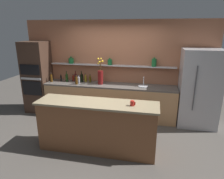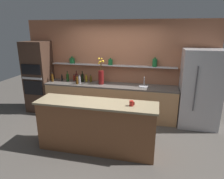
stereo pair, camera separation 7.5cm
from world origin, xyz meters
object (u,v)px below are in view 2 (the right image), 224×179
sink_fixture (144,86)px  bottle_oil_9 (91,79)px  bottle_spirit_8 (77,80)px  bottle_wine_7 (82,78)px  bottle_sauce_2 (62,78)px  bottle_spirit_4 (79,80)px  refrigerator (200,89)px  bottle_sauce_3 (74,78)px  flower_vase (101,76)px  bottle_spirit_0 (52,78)px  coffee_mug (131,103)px  oven_tower (39,77)px  bottle_oil_6 (86,78)px  bottle_wine_1 (77,77)px  bottle_wine_5 (68,78)px

sink_fixture → bottle_oil_9: 1.50m
sink_fixture → bottle_spirit_8: (-1.78, -0.17, 0.08)m
bottle_spirit_8 → bottle_oil_9: (0.29, 0.30, -0.02)m
bottle_wine_7 → bottle_oil_9: size_ratio=1.43×
bottle_sauce_2 → bottle_spirit_4: (0.58, -0.13, 0.01)m
refrigerator → bottle_sauce_3: refrigerator is taller
sink_fixture → bottle_spirit_8: size_ratio=1.03×
bottle_oil_9 → flower_vase: bearing=-22.4°
bottle_spirit_0 → bottle_sauce_2: 0.27m
bottle_sauce_2 → coffee_mug: (2.24, -1.73, 0.07)m
coffee_mug → oven_tower: bearing=150.7°
bottle_oil_6 → bottle_wine_7: bearing=-162.5°
sink_fixture → bottle_spirit_0: bearing=-178.5°
refrigerator → coffee_mug: (-1.45, -1.62, 0.11)m
oven_tower → bottle_wine_7: 1.31m
bottle_oil_9 → refrigerator: bearing=-3.7°
bottle_wine_7 → bottle_sauce_2: bearing=-174.6°
oven_tower → sink_fixture: oven_tower is taller
refrigerator → oven_tower: oven_tower is taller
coffee_mug → refrigerator: bearing=48.1°
bottle_wine_1 → bottle_spirit_8: size_ratio=1.23×
bottle_spirit_4 → coffee_mug: bottle_spirit_4 is taller
bottle_wine_5 → bottle_wine_7: size_ratio=0.98×
bottle_wine_5 → bottle_wine_7: bearing=9.0°
bottle_wine_5 → coffee_mug: 2.69m
bottle_spirit_0 → bottle_sauce_2: bearing=30.5°
flower_vase → bottle_spirit_8: size_ratio=2.87×
refrigerator → sink_fixture: size_ratio=7.36×
oven_tower → sink_fixture: 3.04m
refrigerator → bottle_wine_1: (-3.27, 0.17, 0.08)m
bottle_sauce_2 → coffee_mug: bearing=-37.7°
bottle_sauce_2 → bottle_wine_7: 0.61m
bottle_spirit_8 → sink_fixture: bearing=5.4°
refrigerator → bottle_oil_6: 3.00m
flower_vase → bottle_spirit_8: 0.66m
bottle_spirit_8 → bottle_spirit_0: bearing=172.8°
bottle_spirit_8 → bottle_wine_1: bearing=114.8°
sink_fixture → bottle_wine_5: 2.16m
bottle_wine_5 → bottle_spirit_8: bottle_wine_5 is taller
bottle_sauce_2 → bottle_spirit_4: bearing=-12.4°
bottle_wine_1 → bottle_wine_7: bearing=0.3°
bottle_sauce_2 → bottle_oil_9: 0.85m
sink_fixture → bottle_sauce_3: 2.02m
bottle_wine_1 → coffee_mug: bottle_wine_1 is taller
bottle_wine_1 → bottle_oil_9: 0.43m
bottle_spirit_8 → bottle_wine_7: bearing=81.5°
bottle_spirit_0 → refrigerator: bearing=0.3°
bottle_sauce_3 → bottle_wine_5: size_ratio=0.64×
bottle_spirit_0 → bottle_wine_5: size_ratio=0.85×
bottle_spirit_4 → bottle_oil_6: 0.25m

